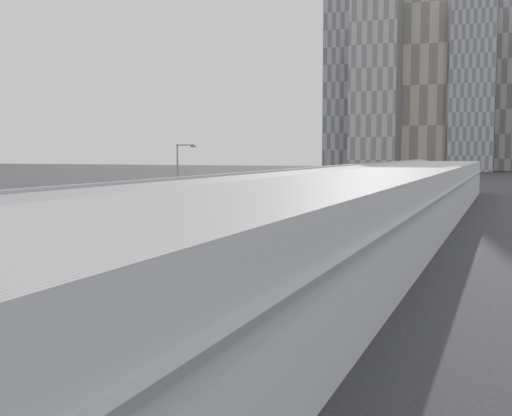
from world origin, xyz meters
The scene contains 20 objects.
sidewalk centered at (9.00, 55.00, 0.06)m, with size 10.00×170.00×0.12m, color gray.
lane_line centered at (-1.50, 55.00, 0.01)m, with size 0.12×160.00×0.02m, color gold.
depot centered at (12.99, 55.00, 3.51)m, with size 12.45×160.40×7.20m.
skyline centered at (-2.90, 324.16, 50.85)m, with size 145.00×64.00×120.00m.
bus_1 centered at (2.31, 18.95, 1.59)m, with size 3.65×13.06×3.77m.
bus_2 centered at (2.39, 32.19, 1.58)m, with size 3.14×12.93×3.75m.
bus_3 centered at (2.49, 48.25, 1.55)m, with size 3.16×12.66×3.67m.
bus_4 centered at (2.34, 63.26, 1.53)m, with size 3.02×12.48×3.62m.
bus_5 centered at (2.39, 76.39, 1.59)m, with size 2.87×12.89×3.76m.
bus_6 centered at (2.29, 89.63, 1.56)m, with size 3.49×12.77×3.69m.
bus_7 centered at (1.93, 102.62, 1.48)m, with size 3.53×12.20×3.52m.
tree_1 centered at (6.12, 32.76, 2.85)m, with size 1.36×1.36×3.58m.
tree_2 centered at (5.80, 57.65, 3.57)m, with size 2.01×2.01×4.60m.
tree_3 centered at (6.05, 80.98, 2.96)m, with size 1.49×1.49×3.75m.
tree_4 centered at (6.20, 105.31, 3.26)m, with size 1.20×1.20×3.96m.
tree_5 centered at (6.22, 126.15, 3.69)m, with size 1.17×1.17×4.41m.
street_lamp_near centered at (-4.76, 47.33, 5.40)m, with size 2.04×0.22×9.42m.
street_lamp_far centered at (-4.19, 98.61, 5.28)m, with size 2.04×0.22×9.17m.
shipping_container centered at (-5.86, 115.52, 1.28)m, with size 2.52×6.30×2.57m, color #174B2A.
suv centered at (-3.07, 133.54, 0.88)m, with size 2.92×6.34×1.76m, color black.
Camera 1 is at (24.58, -7.07, 8.58)m, focal length 45.00 mm.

